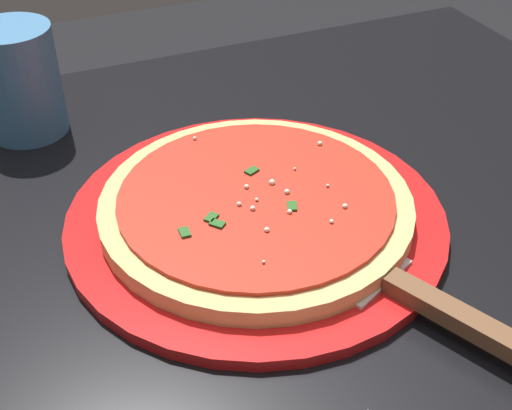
{
  "coord_description": "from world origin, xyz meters",
  "views": [
    {
      "loc": [
        -0.17,
        -0.43,
        1.15
      ],
      "look_at": [
        0.02,
        0.01,
        0.79
      ],
      "focal_mm": 48.17,
      "sensor_mm": 36.0,
      "label": 1
    }
  ],
  "objects": [
    {
      "name": "restaurant_table",
      "position": [
        0.0,
        0.0,
        0.61
      ],
      "size": [
        0.98,
        0.74,
        0.77
      ],
      "color": "black",
      "rests_on": "ground_plane"
    },
    {
      "name": "serving_plate",
      "position": [
        0.02,
        0.01,
        0.78
      ],
      "size": [
        0.33,
        0.33,
        0.01
      ],
      "primitive_type": "cylinder",
      "color": "red",
      "rests_on": "restaurant_table"
    },
    {
      "name": "pizza",
      "position": [
        0.02,
        0.01,
        0.79
      ],
      "size": [
        0.27,
        0.27,
        0.02
      ],
      "color": "#DBB26B",
      "rests_on": "serving_plate"
    },
    {
      "name": "pizza_server",
      "position": [
        0.09,
        -0.14,
        0.79
      ],
      "size": [
        0.13,
        0.22,
        0.01
      ],
      "color": "silver",
      "rests_on": "serving_plate"
    },
    {
      "name": "cup_tall_drink",
      "position": [
        -0.14,
        0.25,
        0.83
      ],
      "size": [
        0.08,
        0.08,
        0.11
      ],
      "primitive_type": "cylinder",
      "color": "teal",
      "rests_on": "restaurant_table"
    }
  ]
}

